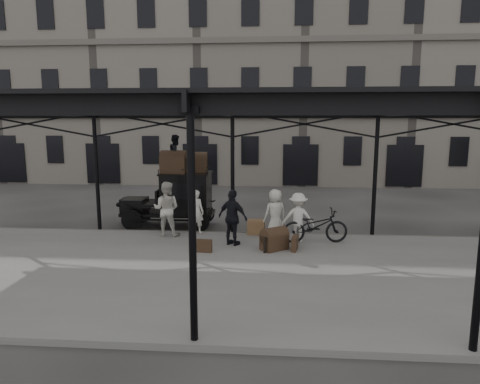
{
  "coord_description": "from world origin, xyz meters",
  "views": [
    {
      "loc": [
        1.4,
        -13.11,
        4.17
      ],
      "look_at": [
        0.3,
        1.6,
        1.7
      ],
      "focal_mm": 32.0,
      "sensor_mm": 36.0,
      "label": 1
    }
  ],
  "objects_px": {
    "taxi": "(179,197)",
    "porter_left": "(196,211)",
    "bicycle": "(315,226)",
    "steamer_trunk_platform": "(274,240)",
    "steamer_trunk_roof_near": "(174,164)",
    "porter_official": "(233,218)"
  },
  "relations": [
    {
      "from": "taxi",
      "to": "porter_left",
      "type": "relative_size",
      "value": 2.32
    },
    {
      "from": "steamer_trunk_platform",
      "to": "porter_left",
      "type": "bearing_deg",
      "value": 108.21
    },
    {
      "from": "porter_left",
      "to": "steamer_trunk_roof_near",
      "type": "relative_size",
      "value": 1.59
    },
    {
      "from": "taxi",
      "to": "steamer_trunk_platform",
      "type": "height_order",
      "value": "taxi"
    },
    {
      "from": "taxi",
      "to": "steamer_trunk_platform",
      "type": "xyz_separation_m",
      "value": [
        3.75,
        -3.25,
        -0.76
      ]
    },
    {
      "from": "porter_left",
      "to": "bicycle",
      "type": "distance_m",
      "value": 4.27
    },
    {
      "from": "steamer_trunk_roof_near",
      "to": "steamer_trunk_platform",
      "type": "xyz_separation_m",
      "value": [
        3.83,
        -3.0,
        -2.09
      ]
    },
    {
      "from": "porter_left",
      "to": "porter_official",
      "type": "height_order",
      "value": "porter_official"
    },
    {
      "from": "bicycle",
      "to": "steamer_trunk_platform",
      "type": "xyz_separation_m",
      "value": [
        -1.35,
        -0.89,
        -0.27
      ]
    },
    {
      "from": "porter_left",
      "to": "steamer_trunk_platform",
      "type": "distance_m",
      "value": 3.39
    },
    {
      "from": "steamer_trunk_roof_near",
      "to": "bicycle",
      "type": "bearing_deg",
      "value": -16.46
    },
    {
      "from": "porter_left",
      "to": "porter_official",
      "type": "relative_size",
      "value": 0.86
    },
    {
      "from": "porter_official",
      "to": "steamer_trunk_platform",
      "type": "height_order",
      "value": "porter_official"
    },
    {
      "from": "bicycle",
      "to": "steamer_trunk_roof_near",
      "type": "xyz_separation_m",
      "value": [
        -5.19,
        2.11,
        1.82
      ]
    },
    {
      "from": "taxi",
      "to": "porter_official",
      "type": "xyz_separation_m",
      "value": [
        2.4,
        -2.84,
        -0.14
      ]
    },
    {
      "from": "taxi",
      "to": "bicycle",
      "type": "relative_size",
      "value": 1.68
    },
    {
      "from": "steamer_trunk_roof_near",
      "to": "taxi",
      "type": "bearing_deg",
      "value": 77.62
    },
    {
      "from": "porter_official",
      "to": "steamer_trunk_platform",
      "type": "bearing_deg",
      "value": -168.59
    },
    {
      "from": "taxi",
      "to": "porter_left",
      "type": "xyz_separation_m",
      "value": [
        0.95,
        -1.39,
        -0.27
      ]
    },
    {
      "from": "taxi",
      "to": "porter_official",
      "type": "relative_size",
      "value": 1.99
    },
    {
      "from": "steamer_trunk_roof_near",
      "to": "steamer_trunk_platform",
      "type": "distance_m",
      "value": 5.3
    },
    {
      "from": "porter_official",
      "to": "bicycle",
      "type": "relative_size",
      "value": 0.85
    }
  ]
}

